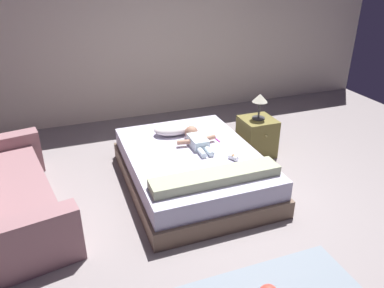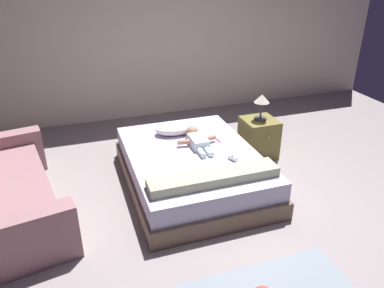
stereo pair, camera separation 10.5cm
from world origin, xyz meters
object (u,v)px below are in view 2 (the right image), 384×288
(toothbrush, at_px, (217,139))
(nightstand, at_px, (259,137))
(lamp, at_px, (262,101))
(baby_bottle, at_px, (233,158))
(pillow, at_px, (175,128))
(bed, at_px, (192,168))
(baby, at_px, (197,139))

(toothbrush, bearing_deg, nightstand, 16.49)
(lamp, bearing_deg, baby_bottle, -134.48)
(nightstand, xyz_separation_m, baby_bottle, (-0.72, -0.73, 0.19))
(toothbrush, bearing_deg, baby_bottle, -93.85)
(pillow, relative_size, baby_bottle, 4.08)
(bed, distance_m, lamp, 1.28)
(baby, bearing_deg, baby_bottle, -64.54)
(baby_bottle, bearing_deg, pillow, 114.25)
(nightstand, distance_m, baby_bottle, 1.04)
(baby_bottle, bearing_deg, bed, 137.18)
(bed, bearing_deg, baby, 55.25)
(lamp, bearing_deg, pillow, 172.34)
(pillow, distance_m, lamp, 1.16)
(lamp, height_order, baby_bottle, lamp)
(bed, xyz_separation_m, toothbrush, (0.39, 0.20, 0.22))
(baby, height_order, baby_bottle, baby)
(bed, distance_m, baby, 0.34)
(pillow, bearing_deg, nightstand, -7.66)
(bed, distance_m, baby_bottle, 0.54)
(baby_bottle, bearing_deg, lamp, 45.52)
(baby, distance_m, toothbrush, 0.28)
(nightstand, bearing_deg, toothbrush, -163.51)
(bed, relative_size, baby_bottle, 16.40)
(nightstand, relative_size, lamp, 1.50)
(pillow, bearing_deg, toothbrush, -39.13)
(pillow, xyz_separation_m, baby, (0.16, -0.38, -0.01))
(toothbrush, bearing_deg, lamp, 16.49)
(bed, height_order, toothbrush, toothbrush)
(bed, distance_m, nightstand, 1.15)
(bed, bearing_deg, baby_bottle, -42.82)
(toothbrush, height_order, baby_bottle, baby_bottle)
(toothbrush, bearing_deg, baby, -173.82)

